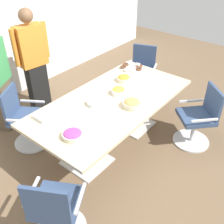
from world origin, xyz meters
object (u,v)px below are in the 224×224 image
object	(u,v)px
conference_table	(112,108)
plate_stack	(95,103)
snack_bowl_chips_yellow	(119,91)
napkin_pile	(43,116)
person_standing_1	(34,60)
snack_bowl_cookies	(132,103)
snack_bowl_chips_orange	(124,78)
office_chair_0	(199,120)
snack_bowl_candy_mix	(73,134)
office_chair_1	(141,73)
office_chair_2	(25,120)
donut_platter	(132,67)
office_chair_3	(56,211)

from	to	relation	value
conference_table	plate_stack	bearing A→B (deg)	154.83
snack_bowl_chips_yellow	napkin_pile	xyz separation A→B (m)	(-1.04, 0.37, -0.03)
person_standing_1	snack_bowl_cookies	bearing A→B (deg)	100.75
napkin_pile	snack_bowl_chips_orange	bearing A→B (deg)	-7.90
office_chair_0	napkin_pile	world-z (taller)	office_chair_0
snack_bowl_candy_mix	plate_stack	xyz separation A→B (m)	(0.66, 0.26, -0.01)
conference_table	office_chair_1	world-z (taller)	office_chair_1
snack_bowl_candy_mix	napkin_pile	size ratio (longest dim) A/B	1.26
plate_stack	office_chair_2	bearing A→B (deg)	123.02
office_chair_0	donut_platter	distance (m)	1.40
office_chair_0	person_standing_1	world-z (taller)	person_standing_1
snack_bowl_chips_yellow	office_chair_0	bearing A→B (deg)	-57.99
office_chair_3	napkin_pile	size ratio (longest dim) A/B	4.78
snack_bowl_candy_mix	donut_platter	bearing A→B (deg)	15.58
conference_table	office_chair_2	xyz separation A→B (m)	(-0.79, 0.98, -0.22)
snack_bowl_chips_orange	plate_stack	world-z (taller)	snack_bowl_chips_orange
snack_bowl_candy_mix	napkin_pile	bearing A→B (deg)	86.55
office_chair_1	office_chair_0	bearing A→B (deg)	133.56
office_chair_0	office_chair_2	distance (m)	2.52
office_chair_0	plate_stack	distance (m)	1.54
conference_table	office_chair_0	xyz separation A→B (m)	(0.80, -0.97, -0.22)
snack_bowl_candy_mix	donut_platter	distance (m)	1.94
napkin_pile	donut_platter	bearing A→B (deg)	-1.00
office_chair_0	office_chair_1	distance (m)	1.63
office_chair_1	snack_bowl_chips_orange	size ratio (longest dim) A/B	4.40
snack_bowl_chips_orange	office_chair_1	bearing A→B (deg)	17.02
office_chair_3	snack_bowl_cookies	bearing A→B (deg)	67.75
office_chair_3	plate_stack	world-z (taller)	office_chair_3
person_standing_1	plate_stack	world-z (taller)	person_standing_1
snack_bowl_cookies	donut_platter	xyz separation A→B (m)	(0.94, 0.68, -0.03)
snack_bowl_chips_orange	plate_stack	size ratio (longest dim) A/B	0.98
snack_bowl_chips_yellow	snack_bowl_candy_mix	bearing A→B (deg)	-170.52
office_chair_3	snack_bowl_chips_orange	size ratio (longest dim) A/B	4.40
snack_bowl_chips_yellow	donut_platter	world-z (taller)	snack_bowl_chips_yellow
conference_table	napkin_pile	world-z (taller)	napkin_pile
plate_stack	napkin_pile	size ratio (longest dim) A/B	1.11
snack_bowl_chips_orange	snack_bowl_cookies	bearing A→B (deg)	-134.51
office_chair_2	donut_platter	distance (m)	1.91
office_chair_3	snack_bowl_cookies	distance (m)	1.61
conference_table	person_standing_1	bearing A→B (deg)	91.85
office_chair_0	napkin_pile	bearing A→B (deg)	93.46
office_chair_3	plate_stack	bearing A→B (deg)	86.01
office_chair_1	donut_platter	size ratio (longest dim) A/B	2.39
conference_table	office_chair_1	size ratio (longest dim) A/B	2.64
donut_platter	napkin_pile	world-z (taller)	napkin_pile
office_chair_2	office_chair_3	xyz separation A→B (m)	(-0.72, -1.49, 0.00)
snack_bowl_chips_orange	napkin_pile	world-z (taller)	snack_bowl_chips_orange
conference_table	snack_bowl_chips_orange	size ratio (longest dim) A/B	11.60
office_chair_3	snack_bowl_chips_orange	world-z (taller)	office_chair_3
office_chair_1	snack_bowl_cookies	size ratio (longest dim) A/B	3.81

